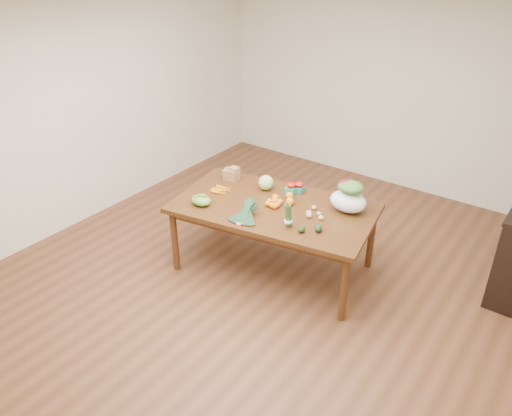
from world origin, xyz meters
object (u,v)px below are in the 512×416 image
Objects in this scene: salad_bag at (349,198)px; cabbage at (266,183)px; mandarin_cluster at (275,202)px; asparagus_bundle at (289,215)px; kale_bunch at (244,213)px; paper_bag at (231,173)px; dining_table at (273,237)px.

cabbage is at bearing -173.78° from salad_bag.
mandarin_cluster is (0.29, -0.25, -0.03)m from cabbage.
cabbage is at bearing 138.50° from mandarin_cluster.
cabbage is 0.64× the size of asparagus_bundle.
kale_bunch is at bearing -72.82° from cabbage.
paper_bag is at bearing 145.71° from asparagus_bundle.
salad_bag is at bearing 5.42° from paper_bag.
cabbage is 0.38m from mandarin_cluster.
kale_bunch is at bearing -101.81° from mandarin_cluster.
dining_table is at bearing 132.17° from asparagus_bundle.
dining_table is 0.42m from mandarin_cluster.
asparagus_bundle is at bearing -38.23° from mandarin_cluster.
cabbage is at bearing 127.84° from dining_table.
cabbage and kale_bunch have the same top height.
asparagus_bundle reaches higher than mandarin_cluster.
dining_table is at bearing -16.66° from paper_bag.
cabbage reaches higher than paper_bag.
kale_bunch reaches higher than dining_table.
mandarin_cluster is at bearing 131.73° from asparagus_bundle.
cabbage is 0.40× the size of kale_bunch.
cabbage is (-0.27, 0.25, 0.46)m from dining_table.
paper_bag is 1.37m from salad_bag.
cabbage reaches higher than mandarin_cluster.
dining_table is 4.96× the size of kale_bunch.
salad_bag is (0.71, 0.75, 0.06)m from kale_bunch.
paper_bag is 0.84× the size of asparagus_bundle.
kale_bunch is (0.20, -0.65, -0.00)m from cabbage.
salad_bag is at bearing 18.51° from dining_table.
asparagus_bundle is (1.07, -0.48, 0.05)m from paper_bag.
salad_bag is at bearing 6.22° from cabbage.
asparagus_bundle reaches higher than paper_bag.
cabbage is 0.43× the size of salad_bag.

